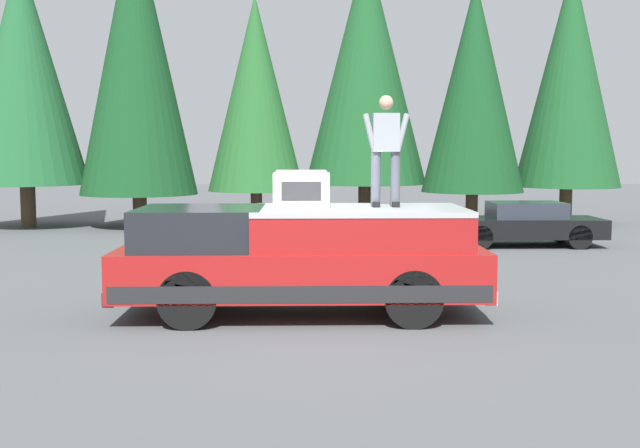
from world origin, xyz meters
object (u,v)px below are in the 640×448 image
person_on_truck_bed (386,148)px  compressor_unit (301,189)px  pickup_truck (301,258)px  parked_car_black (523,224)px

person_on_truck_bed → compressor_unit: bearing=92.3°
compressor_unit → person_on_truck_bed: person_on_truck_bed is taller
compressor_unit → person_on_truck_bed: bearing=-87.7°
pickup_truck → compressor_unit: compressor_unit is taller
person_on_truck_bed → parked_car_black: size_ratio=0.41×
person_on_truck_bed → pickup_truck: bearing=96.3°
compressor_unit → parked_car_black: compressor_unit is taller
compressor_unit → person_on_truck_bed: (0.05, -1.29, 0.62)m
pickup_truck → person_on_truck_bed: person_on_truck_bed is taller
compressor_unit → pickup_truck: bearing=-177.9°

